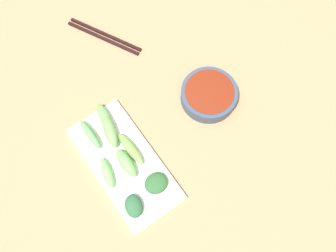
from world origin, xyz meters
TOP-DOWN VIEW (x-y plane):
  - tabletop at (0.00, 0.00)m, footprint 2.10×2.10m
  - sauce_bowl at (-0.18, -0.03)m, footprint 0.15×0.15m
  - serving_plate at (0.10, -0.01)m, footprint 0.15×0.32m
  - broccoli_stalk_0 at (0.09, -0.09)m, footprint 0.05×0.10m
  - broccoli_leafy_1 at (0.07, 0.08)m, footprint 0.06×0.05m
  - broccoli_leafy_2 at (0.14, 0.10)m, footprint 0.06×0.07m
  - broccoli_stalk_3 at (0.10, -0.00)m, footprint 0.03×0.08m
  - broccoli_stalk_4 at (0.08, -0.13)m, footprint 0.04×0.09m
  - broccoli_stalk_5 at (0.07, -0.03)m, footprint 0.03×0.10m
  - broccoli_stalk_6 at (0.13, -0.11)m, footprint 0.02×0.09m
  - broccoli_stalk_7 at (0.15, -0.01)m, footprint 0.04×0.08m
  - chopsticks at (-0.05, -0.35)m, footprint 0.13×0.21m

SIDE VIEW (x-z plane):
  - tabletop at x=0.00m, z-range 0.00..0.02m
  - chopsticks at x=-0.05m, z-range 0.02..0.03m
  - serving_plate at x=0.10m, z-range 0.02..0.03m
  - broccoli_leafy_1 at x=0.07m, z-range 0.03..0.05m
  - sauce_bowl at x=-0.18m, z-range 0.02..0.06m
  - broccoli_stalk_7 at x=0.15m, z-range 0.03..0.05m
  - broccoli_stalk_5 at x=0.07m, z-range 0.03..0.06m
  - broccoli_stalk_4 at x=0.08m, z-range 0.03..0.06m
  - broccoli_leafy_2 at x=0.14m, z-range 0.03..0.06m
  - broccoli_stalk_6 at x=0.13m, z-range 0.03..0.06m
  - broccoli_stalk_3 at x=0.10m, z-range 0.03..0.06m
  - broccoli_stalk_0 at x=0.09m, z-range 0.03..0.06m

